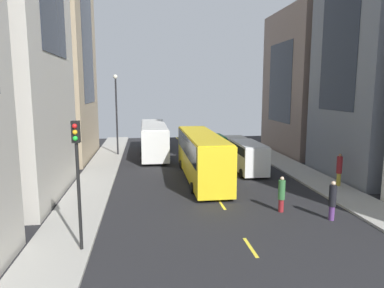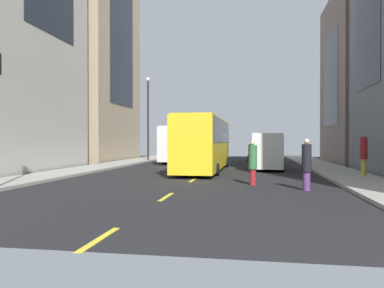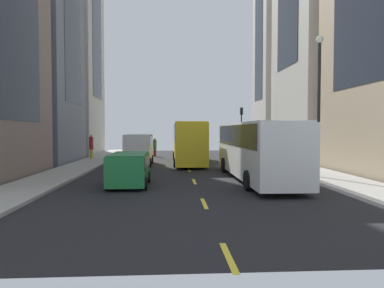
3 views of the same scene
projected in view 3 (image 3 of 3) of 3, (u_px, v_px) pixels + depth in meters
The scene contains 23 objects.
ground_plane at pixel (187, 166), 29.11m from camera, with size 43.79×43.79×0.00m, color black.
sidewalk_west at pixel (288, 164), 29.61m from camera, with size 2.90×44.00×0.15m, color #9E9B93.
sidewalk_east at pixel (83, 166), 28.60m from camera, with size 2.90×44.00×0.15m, color #9E9B93.
lane_stripe_0 at pixel (180, 151), 50.06m from camera, with size 0.16×2.00×0.01m, color yellow.
lane_stripe_1 at pixel (182, 154), 44.07m from camera, with size 0.16×2.00×0.01m, color yellow.
lane_stripe_2 at pixel (183, 157), 38.09m from camera, with size 0.16×2.00×0.01m, color yellow.
lane_stripe_3 at pixel (186, 162), 32.10m from camera, with size 0.16×2.00×0.01m, color yellow.
lane_stripe_4 at pixel (189, 170), 26.12m from camera, with size 0.16×2.00×0.01m, color yellow.
lane_stripe_5 at pixel (194, 182), 20.13m from camera, with size 0.16×2.00×0.01m, color yellow.
lane_stripe_6 at pixel (204, 203), 14.15m from camera, with size 0.16×2.00×0.01m, color yellow.
lane_stripe_7 at pixel (229, 257), 8.16m from camera, with size 0.16×2.00×0.01m, color yellow.
building_west_0 at pixel (288, 36), 46.09m from camera, with size 7.83×7.08×30.31m.
building_east_0 at pixel (59, 28), 41.88m from camera, with size 8.96×9.11×30.13m.
building_east_1 at pixel (32, 29), 31.51m from camera, with size 7.23×9.15×23.90m.
city_bus_white at pixel (255, 146), 20.98m from camera, with size 2.80×12.41×3.35m.
streetcar_yellow at pixel (188, 139), 31.71m from camera, with size 2.70×12.19×3.59m.
delivery_van_white at pixel (139, 147), 29.93m from camera, with size 2.25×5.20×2.58m.
car_green_0 at pixel (129, 167), 18.60m from camera, with size 2.07×4.06×1.71m.
pedestrian_crossing_near at pixel (91, 146), 34.91m from camera, with size 0.39×0.39×2.33m.
pedestrian_crossing_mid at pixel (136, 146), 41.05m from camera, with size 0.39×0.39×2.16m.
pedestrian_walking_far at pixel (155, 147), 39.58m from camera, with size 0.39×0.39×2.08m.
traffic_light_near_corner at pixel (241, 121), 43.83m from camera, with size 0.32×0.44×5.57m.
streetlamp_near at pixel (319, 93), 21.10m from camera, with size 0.44×0.44×8.37m.
Camera 3 is at (1.32, 28.99, 2.93)m, focal length 33.20 mm.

